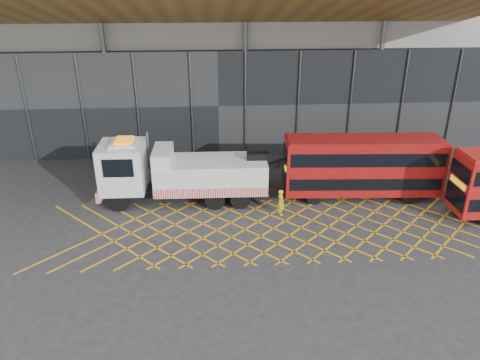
{
  "coord_description": "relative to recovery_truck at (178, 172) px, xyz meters",
  "views": [
    {
      "loc": [
        1.47,
        -22.77,
        13.65
      ],
      "look_at": [
        3.0,
        1.5,
        2.4
      ],
      "focal_mm": 35.0,
      "sensor_mm": 36.0,
      "label": 1
    }
  ],
  "objects": [
    {
      "name": "road_markings",
      "position": [
        6.31,
        -3.84,
        -1.95
      ],
      "size": [
        27.96,
        7.16,
        0.01
      ],
      "color": "gold",
      "rests_on": "ground_plane"
    },
    {
      "name": "ground_plane",
      "position": [
        0.71,
        -3.84,
        -1.96
      ],
      "size": [
        120.0,
        120.0,
        0.0
      ],
      "primitive_type": "plane",
      "color": "#2A2A2C"
    },
    {
      "name": "construction_building",
      "position": [
        2.63,
        14.56,
        7.02
      ],
      "size": [
        55.0,
        23.97,
        18.0
      ],
      "color": "#979792",
      "rests_on": "ground_plane"
    },
    {
      "name": "bus_towed",
      "position": [
        11.55,
        -0.17,
        0.25
      ],
      "size": [
        9.9,
        2.79,
        3.98
      ],
      "rotation": [
        0.0,
        0.0,
        -0.05
      ],
      "color": "maroon",
      "rests_on": "ground_plane"
    },
    {
      "name": "worker",
      "position": [
        6.15,
        -2.18,
        -1.15
      ],
      "size": [
        0.53,
        0.67,
        1.61
      ],
      "primitive_type": "imported",
      "rotation": [
        0.0,
        0.0,
        1.85
      ],
      "color": "yellow",
      "rests_on": "ground_plane"
    },
    {
      "name": "recovery_truck",
      "position": [
        0.0,
        0.0,
        0.0
      ],
      "size": [
        12.13,
        3.07,
        4.23
      ],
      "rotation": [
        0.0,
        0.0,
        -0.02
      ],
      "color": "black",
      "rests_on": "ground_plane"
    }
  ]
}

